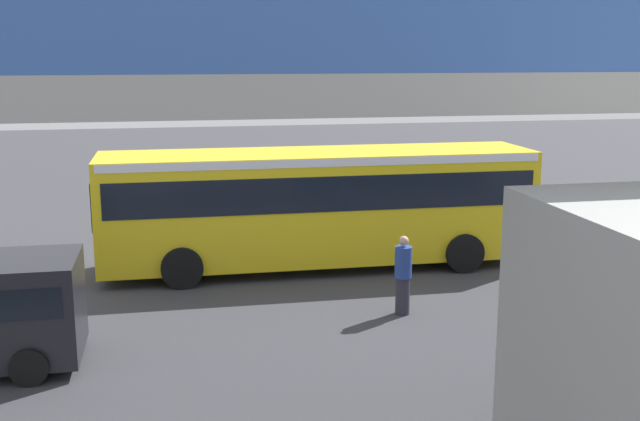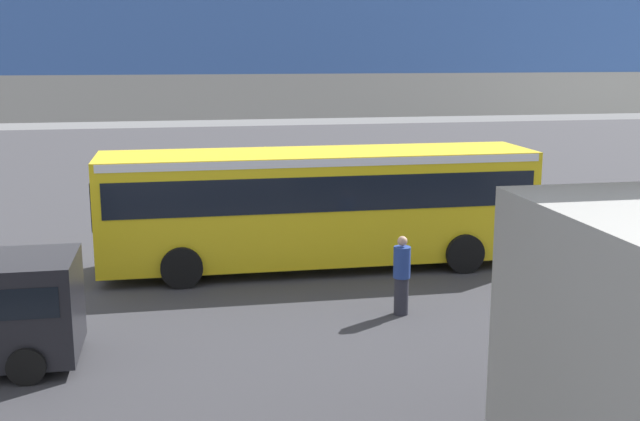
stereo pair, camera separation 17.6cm
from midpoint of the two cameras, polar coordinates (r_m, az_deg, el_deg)
The scene contains 8 objects.
ground at distance 21.39m, azimuth 1.78°, elevation -3.92°, with size 80.00×80.00×0.00m, color #38383D.
city_bus at distance 20.66m, azimuth -0.37°, elevation 0.89°, with size 11.54×2.85×3.15m.
pedestrian at distance 17.22m, azimuth 5.86°, elevation -4.81°, with size 0.38×0.38×1.79m.
traffic_sign at distance 24.29m, azimuth -4.25°, elevation 2.51°, with size 0.08×0.60×2.80m.
lane_dash_leftmost at distance 25.54m, azimuth 8.92°, elevation -1.46°, with size 2.00×0.20×0.01m, color silver.
lane_dash_left at distance 24.48m, azimuth 0.08°, elevation -1.89°, with size 2.00×0.20×0.01m, color silver.
lane_dash_centre at distance 24.05m, azimuth -9.32°, elevation -2.30°, with size 2.00×0.20×0.01m, color silver.
pedestrian_overpass at distance 11.00m, azimuth 13.84°, elevation 6.59°, with size 25.24×2.60×6.62m.
Camera 1 is at (4.70, 20.06, 5.78)m, focal length 43.33 mm.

